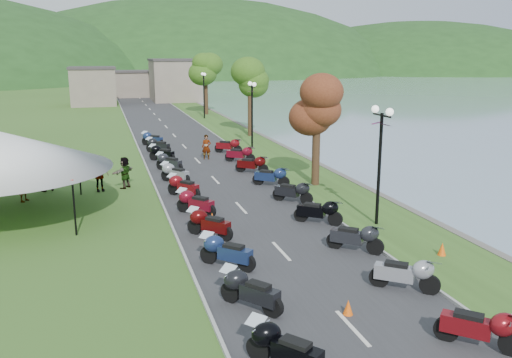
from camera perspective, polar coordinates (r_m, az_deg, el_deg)
road at (r=43.06m, az=-7.56°, el=3.42°), size 7.00×120.00×0.02m
hills_backdrop at (r=202.23m, az=-14.46°, el=10.72°), size 360.00×120.00×76.00m
far_building at (r=87.23m, az=-13.41°, el=9.72°), size 18.00×16.00×5.00m
moto_row_left at (r=20.16m, az=-4.19°, el=-6.19°), size 2.60×50.75×1.10m
moto_row_right at (r=23.46m, az=6.59°, el=-3.43°), size 2.60×37.34×1.10m
tree_lakeside at (r=29.87m, az=6.40°, el=5.50°), size 2.36×2.36×6.55m
pedestrian_a at (r=29.32m, az=-23.14°, el=-2.17°), size 0.77×0.87×1.96m
pedestrian_b at (r=31.03m, az=-21.25°, el=-1.20°), size 0.97×0.77×1.76m
traffic_cone_near at (r=15.86m, az=9.67°, el=-13.19°), size 0.30×0.30×0.46m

